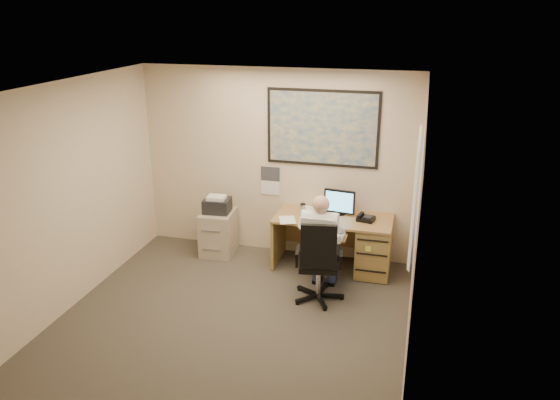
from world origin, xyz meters
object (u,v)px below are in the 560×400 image
(office_chair, at_px, (317,277))
(person, at_px, (320,248))
(filing_cabinet, at_px, (218,229))
(desk, at_px, (357,240))

(office_chair, height_order, person, person)
(filing_cabinet, xyz_separation_m, office_chair, (1.68, -1.00, -0.07))
(desk, bearing_deg, filing_cabinet, 179.51)
(office_chair, bearing_deg, filing_cabinet, 140.30)
(filing_cabinet, bearing_deg, desk, -5.11)
(filing_cabinet, distance_m, person, 1.95)
(office_chair, relative_size, person, 0.80)
(desk, height_order, office_chair, desk)
(desk, distance_m, person, 1.00)
(desk, distance_m, filing_cabinet, 2.05)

